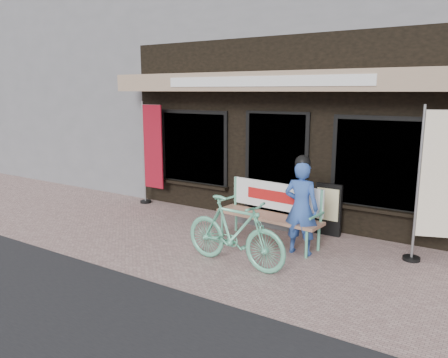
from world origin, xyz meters
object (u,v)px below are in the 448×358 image
Objects in this scene: nobori_red at (152,152)px; bench at (272,208)px; bicycle at (235,232)px; nobori_cream at (436,183)px; menu_stand at (328,209)px; person at (301,206)px.

bench is at bearing -12.68° from nobori_red.
nobori_cream reaches higher than bicycle.
bench is at bearing -126.61° from menu_stand.
nobori_cream is at bearing -51.34° from bicycle.
nobori_red is 4.23m from menu_stand.
nobori_red is 0.99× the size of nobori_cream.
bicycle reaches higher than bench.
menu_stand is (0.06, 1.14, -0.30)m from person.
nobori_red is at bearing -177.55° from menu_stand.
person is at bearing -91.33° from menu_stand.
bicycle is at bearing -127.26° from person.
nobori_cream is at bearing -11.11° from menu_stand.
bench is 3.61m from nobori_red.
nobori_red is at bearing 172.16° from bench.
person is (0.64, -0.25, 0.19)m from bench.
nobori_red reaches higher than bench.
bench is at bearing 3.66° from bicycle.
bench is at bearing 172.14° from nobori_cream.
nobori_cream is at bearing 16.91° from bench.
nobori_cream is (2.45, 1.73, 0.71)m from bicycle.
menu_stand is (0.70, 2.12, -0.03)m from bicycle.
bicycle is at bearing -163.94° from nobori_cream.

